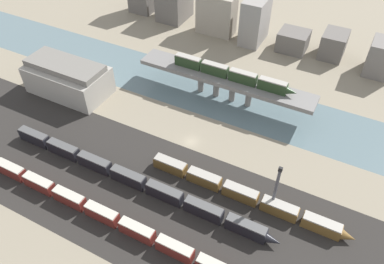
% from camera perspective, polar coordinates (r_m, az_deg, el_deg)
% --- Properties ---
extents(ground_plane, '(400.00, 400.00, 0.00)m').
position_cam_1_polar(ground_plane, '(118.36, -0.16, -1.47)').
color(ground_plane, gray).
extents(railbed_yard, '(280.00, 42.00, 0.01)m').
position_cam_1_polar(railbed_yard, '(104.94, -6.32, -9.69)').
color(railbed_yard, '#282623').
rests_on(railbed_yard, ground).
extents(river_water, '(320.00, 24.62, 0.01)m').
position_cam_1_polar(river_water, '(135.78, 4.83, 5.26)').
color(river_water, slate).
rests_on(river_water, ground).
extents(bridge, '(63.48, 9.16, 8.97)m').
position_cam_1_polar(bridge, '(131.25, 5.02, 7.88)').
color(bridge, slate).
rests_on(bridge, ground).
extents(train_on_bridge, '(44.05, 2.62, 4.00)m').
position_cam_1_polar(train_on_bridge, '(128.72, 6.01, 8.81)').
color(train_on_bridge, '#23381E').
rests_on(train_on_bridge, bridge).
extents(train_yard_near, '(77.66, 2.73, 3.86)m').
position_cam_1_polar(train_yard_near, '(100.89, -13.06, -12.28)').
color(train_yard_near, '#5B1E19').
rests_on(train_yard_near, ground).
extents(train_yard_mid, '(85.17, 2.73, 4.09)m').
position_cam_1_polar(train_yard_mid, '(106.84, -9.18, -7.07)').
color(train_yard_mid, black).
rests_on(train_yard_mid, ground).
extents(train_yard_far, '(57.16, 3.04, 3.65)m').
position_cam_1_polar(train_yard_far, '(103.34, 8.07, -9.47)').
color(train_yard_far, brown).
rests_on(train_yard_far, ground).
extents(warehouse_building, '(28.84, 15.94, 12.18)m').
position_cam_1_polar(warehouse_building, '(142.07, -18.35, 7.82)').
color(warehouse_building, '#9E998E').
rests_on(warehouse_building, ground).
extents(signal_tower, '(1.00, 0.81, 15.86)m').
position_cam_1_polar(signal_tower, '(98.19, 12.66, -8.37)').
color(signal_tower, '#4C4C51').
rests_on(signal_tower, ground).
extents(city_block_left, '(12.32, 15.55, 16.62)m').
position_cam_1_polar(city_block_left, '(184.63, -2.73, 19.28)').
color(city_block_left, '#605B56').
rests_on(city_block_left, ground).
extents(city_block_center, '(16.53, 8.26, 17.63)m').
position_cam_1_polar(city_block_center, '(171.65, 3.75, 17.48)').
color(city_block_center, gray).
rests_on(city_block_center, ground).
extents(city_block_right, '(8.80, 15.01, 19.17)m').
position_cam_1_polar(city_block_right, '(166.56, 9.58, 16.43)').
color(city_block_right, gray).
rests_on(city_block_right, ground).
extents(city_block_far_right, '(11.91, 10.79, 8.24)m').
position_cam_1_polar(city_block_far_right, '(165.97, 15.13, 13.27)').
color(city_block_far_right, '#605B56').
rests_on(city_block_far_right, ground).
extents(city_block_tall, '(9.35, 12.14, 10.29)m').
position_cam_1_polar(city_block_tall, '(166.08, 20.76, 12.35)').
color(city_block_tall, '#605B56').
rests_on(city_block_tall, ground).
extents(city_block_low, '(10.24, 11.89, 13.27)m').
position_cam_1_polar(city_block_low, '(161.51, 26.97, 10.05)').
color(city_block_low, slate).
rests_on(city_block_low, ground).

